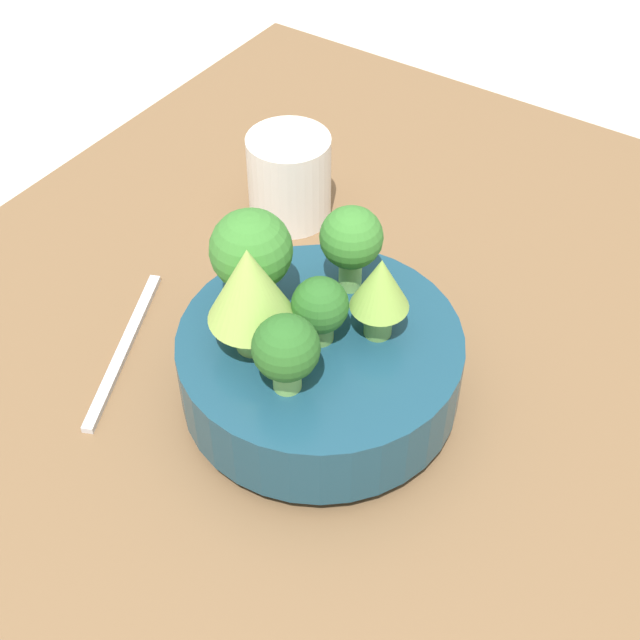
{
  "coord_description": "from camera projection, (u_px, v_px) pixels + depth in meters",
  "views": [
    {
      "loc": [
        0.37,
        0.26,
        0.63
      ],
      "look_at": [
        -0.04,
        -0.01,
        0.14
      ],
      "focal_mm": 50.0,
      "sensor_mm": 36.0,
      "label": 1
    }
  ],
  "objects": [
    {
      "name": "table",
      "position": [
        309.0,
        450.0,
        0.75
      ],
      "size": [
        1.14,
        0.89,
        0.05
      ],
      "color": "brown",
      "rests_on": "ground_plane"
    },
    {
      "name": "romanesco_piece_far",
      "position": [
        380.0,
        288.0,
        0.67
      ],
      "size": [
        0.05,
        0.05,
        0.08
      ],
      "color": "#609347",
      "rests_on": "bowl"
    },
    {
      "name": "romanesco_piece_near",
      "position": [
        251.0,
        287.0,
        0.66
      ],
      "size": [
        0.07,
        0.07,
        0.1
      ],
      "color": "#6BA34C",
      "rests_on": "bowl"
    },
    {
      "name": "fork",
      "position": [
        124.0,
        348.0,
        0.8
      ],
      "size": [
        0.18,
        0.09,
        0.01
      ],
      "color": "silver",
      "rests_on": "table"
    },
    {
      "name": "ground_plane",
      "position": [
        309.0,
        466.0,
        0.76
      ],
      "size": [
        6.0,
        6.0,
        0.0
      ],
      "primitive_type": "plane",
      "color": "beige"
    },
    {
      "name": "broccoli_floret_front",
      "position": [
        251.0,
        251.0,
        0.69
      ],
      "size": [
        0.07,
        0.07,
        0.09
      ],
      "color": "#609347",
      "rests_on": "bowl"
    },
    {
      "name": "bowl",
      "position": [
        320.0,
        365.0,
        0.73
      ],
      "size": [
        0.23,
        0.23,
        0.08
      ],
      "color": "navy",
      "rests_on": "table"
    },
    {
      "name": "cup",
      "position": [
        289.0,
        178.0,
        0.9
      ],
      "size": [
        0.09,
        0.09,
        0.09
      ],
      "color": "silver",
      "rests_on": "table"
    },
    {
      "name": "broccoli_floret_right",
      "position": [
        286.0,
        350.0,
        0.64
      ],
      "size": [
        0.05,
        0.05,
        0.07
      ],
      "color": "#7AB256",
      "rests_on": "bowl"
    },
    {
      "name": "broccoli_floret_left",
      "position": [
        351.0,
        240.0,
        0.71
      ],
      "size": [
        0.05,
        0.05,
        0.08
      ],
      "color": "#7AB256",
      "rests_on": "bowl"
    },
    {
      "name": "broccoli_floret_center",
      "position": [
        320.0,
        307.0,
        0.68
      ],
      "size": [
        0.04,
        0.04,
        0.06
      ],
      "color": "#609347",
      "rests_on": "bowl"
    }
  ]
}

